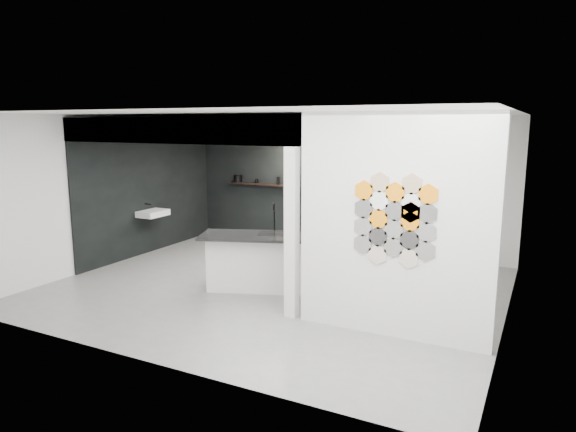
# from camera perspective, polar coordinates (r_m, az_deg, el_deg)

# --- Properties ---
(floor) EXTENTS (7.00, 6.00, 0.01)m
(floor) POSITION_cam_1_polar(r_m,az_deg,el_deg) (8.51, -1.53, -7.95)
(floor) COLOR slate
(partition_panel) EXTENTS (2.45, 0.15, 2.80)m
(partition_panel) POSITION_cam_1_polar(r_m,az_deg,el_deg) (6.43, 11.68, -1.19)
(partition_panel) COLOR silver
(partition_panel) RESTS_ON floor
(bay_clad_back) EXTENTS (4.40, 0.04, 2.35)m
(bay_clad_back) POSITION_cam_1_polar(r_m,az_deg,el_deg) (11.41, -0.17, 2.83)
(bay_clad_back) COLOR black
(bay_clad_back) RESTS_ON floor
(bay_clad_left) EXTENTS (0.04, 4.00, 2.35)m
(bay_clad_left) POSITION_cam_1_polar(r_m,az_deg,el_deg) (11.03, -15.05, 2.21)
(bay_clad_left) COLOR black
(bay_clad_left) RESTS_ON floor
(bulkhead) EXTENTS (4.40, 4.00, 0.40)m
(bulkhead) POSITION_cam_1_polar(r_m,az_deg,el_deg) (9.60, -5.63, 9.60)
(bulkhead) COLOR silver
(bulkhead) RESTS_ON corner_column
(corner_column) EXTENTS (0.16, 0.16, 2.35)m
(corner_column) POSITION_cam_1_polar(r_m,az_deg,el_deg) (6.97, 0.41, -1.98)
(corner_column) COLOR silver
(corner_column) RESTS_ON floor
(fascia_beam) EXTENTS (4.40, 0.16, 0.40)m
(fascia_beam) POSITION_cam_1_polar(r_m,az_deg,el_deg) (8.05, -13.10, 9.27)
(fascia_beam) COLOR silver
(fascia_beam) RESTS_ON corner_column
(wall_basin) EXTENTS (0.40, 0.60, 0.12)m
(wall_basin) POSITION_cam_1_polar(r_m,az_deg,el_deg) (10.78, -14.77, 0.29)
(wall_basin) COLOR silver
(wall_basin) RESTS_ON bay_clad_left
(display_shelf) EXTENTS (3.00, 0.15, 0.04)m
(display_shelf) POSITION_cam_1_polar(r_m,az_deg,el_deg) (11.26, 0.04, 3.37)
(display_shelf) COLOR black
(display_shelf) RESTS_ON bay_clad_back
(kitchen_island) EXTENTS (1.89, 1.32, 1.40)m
(kitchen_island) POSITION_cam_1_polar(r_m,az_deg,el_deg) (8.31, -3.51, -4.98)
(kitchen_island) COLOR silver
(kitchen_island) RESTS_ON floor
(stockpot) EXTENTS (0.21, 0.21, 0.16)m
(stockpot) POSITION_cam_1_polar(r_m,az_deg,el_deg) (11.89, -5.58, 4.17)
(stockpot) COLOR black
(stockpot) RESTS_ON display_shelf
(kettle) EXTENTS (0.25, 0.25, 0.16)m
(kettle) POSITION_cam_1_polar(r_m,az_deg,el_deg) (10.94, 3.37, 3.68)
(kettle) COLOR black
(kettle) RESTS_ON display_shelf
(glass_bowl) EXTENTS (0.15, 0.15, 0.09)m
(glass_bowl) POSITION_cam_1_polar(r_m,az_deg,el_deg) (10.71, 6.50, 3.30)
(glass_bowl) COLOR gray
(glass_bowl) RESTS_ON display_shelf
(glass_vase) EXTENTS (0.12, 0.12, 0.15)m
(glass_vase) POSITION_cam_1_polar(r_m,az_deg,el_deg) (10.70, 6.50, 3.45)
(glass_vase) COLOR gray
(glass_vase) RESTS_ON display_shelf
(bottle_dark) EXTENTS (0.07, 0.07, 0.17)m
(bottle_dark) POSITION_cam_1_polar(r_m,az_deg,el_deg) (11.36, -1.12, 3.96)
(bottle_dark) COLOR black
(bottle_dark) RESTS_ON display_shelf
(utensil_cup) EXTENTS (0.09, 0.09, 0.09)m
(utensil_cup) POSITION_cam_1_polar(r_m,az_deg,el_deg) (11.63, -3.51, 3.90)
(utensil_cup) COLOR black
(utensil_cup) RESTS_ON display_shelf
(hex_tile_cluster) EXTENTS (1.04, 0.02, 1.16)m
(hex_tile_cluster) POSITION_cam_1_polar(r_m,az_deg,el_deg) (6.32, 11.79, -0.42)
(hex_tile_cluster) COLOR #66635E
(hex_tile_cluster) RESTS_ON partition_panel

